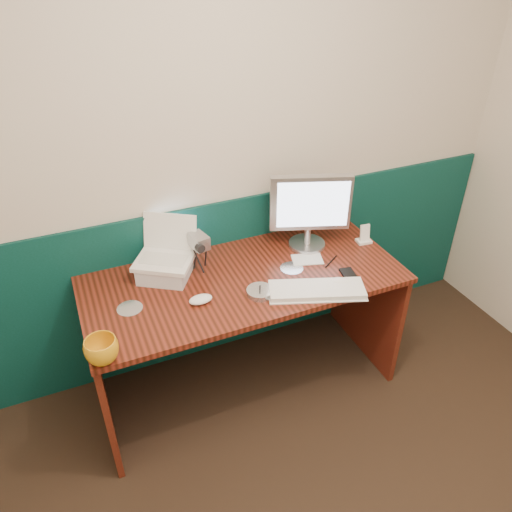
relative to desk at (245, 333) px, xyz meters
name	(u,v)px	position (x,y,z in m)	size (l,w,h in m)	color
back_wall	(217,157)	(0.01, 0.37, 0.88)	(3.50, 0.04, 2.50)	beige
wainscot	(223,279)	(0.01, 0.36, 0.12)	(3.48, 0.02, 1.00)	#07332B
desk	(245,333)	(0.00, 0.00, 0.00)	(1.60, 0.70, 0.75)	#341309
laptop_riser	(165,270)	(-0.36, 0.16, 0.42)	(0.24, 0.20, 0.08)	silver
laptop	(162,244)	(-0.36, 0.16, 0.57)	(0.27, 0.21, 0.23)	white
monitor	(309,211)	(0.43, 0.15, 0.59)	(0.43, 0.12, 0.43)	silver
keyboard	(317,291)	(0.27, -0.25, 0.39)	(0.46, 0.15, 0.03)	white
mouse_right	(340,282)	(0.41, -0.25, 0.40)	(0.12, 0.07, 0.04)	white
mouse_left	(201,299)	(-0.26, -0.11, 0.39)	(0.11, 0.07, 0.04)	white
mug	(102,350)	(-0.74, -0.31, 0.43)	(0.14, 0.14, 0.11)	orange
camcorder	(200,252)	(-0.18, 0.16, 0.48)	(0.10, 0.14, 0.21)	#A7A8AC
cd_spindle	(260,292)	(0.02, -0.16, 0.39)	(0.13, 0.13, 0.03)	#B2B9C3
cd_loose_a	(130,308)	(-0.58, -0.02, 0.38)	(0.12, 0.12, 0.00)	#B6BCC7
cd_loose_b	(292,268)	(0.26, -0.02, 0.38)	(0.12, 0.12, 0.00)	silver
pen	(331,261)	(0.47, -0.05, 0.38)	(0.01, 0.01, 0.13)	black
papers	(307,259)	(0.37, 0.02, 0.38)	(0.16, 0.11, 0.00)	white
dock	(364,241)	(0.74, 0.05, 0.38)	(0.08, 0.06, 0.01)	white
music_player	(365,233)	(0.74, 0.05, 0.44)	(0.05, 0.01, 0.09)	white
pda	(349,275)	(0.49, -0.19, 0.38)	(0.06, 0.11, 0.01)	black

